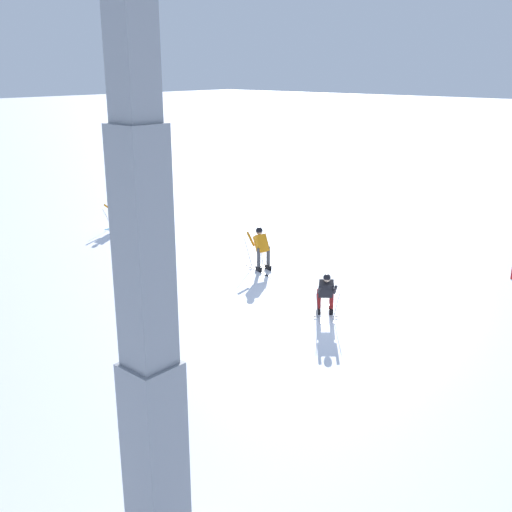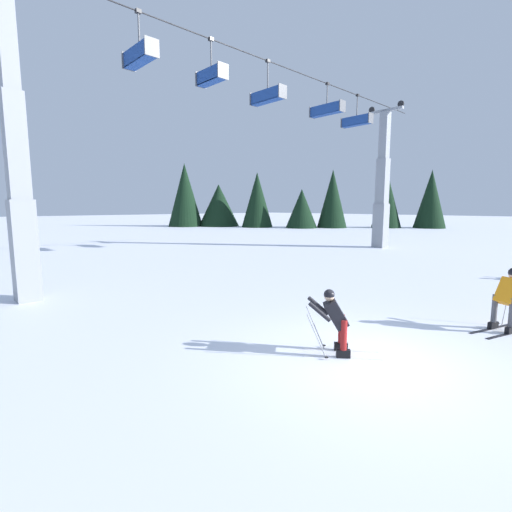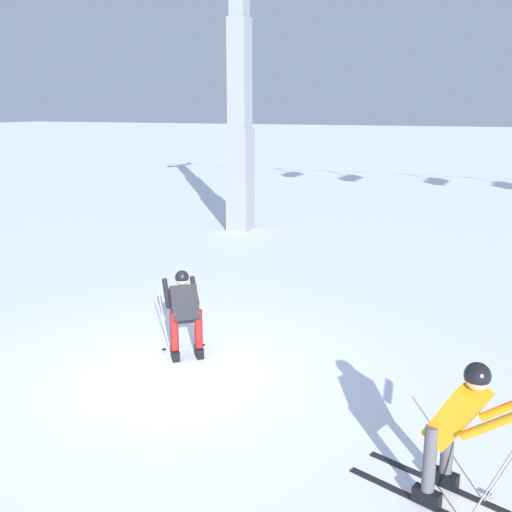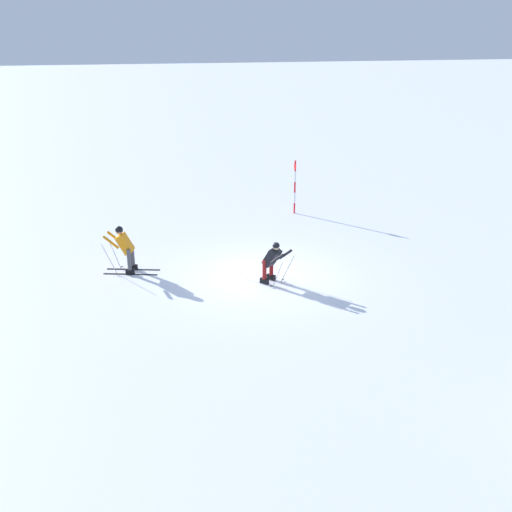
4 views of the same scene
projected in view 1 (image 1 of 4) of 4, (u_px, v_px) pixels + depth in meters
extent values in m
plane|color=white|center=(332.00, 307.00, 19.03)|extent=(260.00, 260.00, 0.00)
cube|color=white|center=(331.00, 313.00, 18.56)|extent=(1.09, 1.25, 0.01)
cube|color=black|center=(331.00, 311.00, 18.53)|extent=(0.27, 0.28, 0.16)
cylinder|color=maroon|center=(331.00, 299.00, 18.41)|extent=(0.13, 0.13, 0.62)
cube|color=white|center=(318.00, 313.00, 18.56)|extent=(1.09, 1.25, 0.01)
cube|color=black|center=(318.00, 311.00, 18.54)|extent=(0.27, 0.28, 0.16)
cylinder|color=maroon|center=(319.00, 299.00, 18.42)|extent=(0.13, 0.13, 0.62)
cube|color=black|center=(326.00, 289.00, 18.17)|extent=(0.65, 0.66, 0.62)
sphere|color=beige|center=(327.00, 279.00, 17.92)|extent=(0.20, 0.20, 0.20)
sphere|color=black|center=(327.00, 278.00, 17.91)|extent=(0.22, 0.22, 0.22)
cylinder|color=black|center=(335.00, 290.00, 17.80)|extent=(0.37, 0.41, 0.41)
cylinder|color=gray|center=(336.00, 308.00, 17.94)|extent=(0.41, 0.29, 1.04)
cylinder|color=black|center=(337.00, 317.00, 18.21)|extent=(0.07, 0.07, 0.01)
cylinder|color=black|center=(319.00, 290.00, 17.81)|extent=(0.37, 0.41, 0.41)
cylinder|color=gray|center=(317.00, 308.00, 17.95)|extent=(0.23, 0.44, 1.04)
cylinder|color=black|center=(315.00, 316.00, 18.22)|extent=(0.07, 0.07, 0.01)
cube|color=gray|center=(156.00, 464.00, 8.94)|extent=(0.71, 0.71, 3.26)
cube|color=gray|center=(143.00, 251.00, 7.97)|extent=(0.59, 0.59, 3.26)
cylinder|color=red|center=(512.00, 273.00, 21.48)|extent=(0.07, 0.07, 0.46)
cube|color=#198CCC|center=(123.00, 227.00, 28.40)|extent=(0.11, 1.58, 0.01)
cube|color=black|center=(123.00, 226.00, 28.38)|extent=(0.11, 0.28, 0.16)
cylinder|color=#4C4C51|center=(123.00, 218.00, 28.26)|extent=(0.13, 0.13, 0.62)
cube|color=#198CCC|center=(119.00, 226.00, 28.59)|extent=(0.11, 1.58, 0.01)
cube|color=black|center=(119.00, 225.00, 28.56)|extent=(0.11, 0.28, 0.16)
cylinder|color=#4C4C51|center=(118.00, 217.00, 28.45)|extent=(0.13, 0.13, 0.62)
cube|color=orange|center=(118.00, 209.00, 28.14)|extent=(0.43, 0.51, 0.62)
sphere|color=tan|center=(115.00, 202.00, 27.93)|extent=(0.20, 0.20, 0.20)
sphere|color=black|center=(115.00, 201.00, 27.92)|extent=(0.22, 0.22, 0.22)
cylinder|color=orange|center=(115.00, 209.00, 27.72)|extent=(0.09, 0.47, 0.41)
cylinder|color=gray|center=(115.00, 221.00, 27.84)|extent=(0.14, 0.46, 1.05)
cylinder|color=black|center=(120.00, 229.00, 28.05)|extent=(0.07, 0.07, 0.01)
cylinder|color=orange|center=(108.00, 208.00, 28.01)|extent=(0.09, 0.47, 0.41)
cylinder|color=gray|center=(108.00, 219.00, 28.19)|extent=(0.13, 0.47, 1.05)
cylinder|color=black|center=(111.00, 226.00, 28.45)|extent=(0.07, 0.07, 0.01)
cube|color=black|center=(259.00, 271.00, 22.39)|extent=(1.70, 0.61, 0.01)
cube|color=black|center=(259.00, 269.00, 22.36)|extent=(0.30, 0.19, 0.16)
cylinder|color=#4C4C51|center=(259.00, 258.00, 22.23)|extent=(0.13, 0.13, 0.70)
cube|color=black|center=(268.00, 269.00, 22.59)|extent=(1.70, 0.61, 0.01)
cube|color=black|center=(268.00, 267.00, 22.56)|extent=(0.30, 0.19, 0.16)
cylinder|color=#4C4C51|center=(268.00, 256.00, 22.43)|extent=(0.13, 0.13, 0.70)
cube|color=orange|center=(261.00, 244.00, 22.32)|extent=(0.64, 0.56, 0.69)
sphere|color=tan|center=(259.00, 232.00, 22.32)|extent=(0.23, 0.23, 0.23)
sphere|color=black|center=(259.00, 231.00, 22.31)|extent=(0.25, 0.25, 0.25)
cylinder|color=orange|center=(251.00, 239.00, 22.49)|extent=(0.52, 0.24, 0.45)
cylinder|color=gray|center=(249.00, 255.00, 22.69)|extent=(0.49, 0.05, 1.21)
cylinder|color=black|center=(250.00, 267.00, 22.65)|extent=(0.07, 0.07, 0.01)
cylinder|color=orange|center=(261.00, 237.00, 22.71)|extent=(0.52, 0.24, 0.45)
cylinder|color=gray|center=(262.00, 253.00, 22.97)|extent=(0.42, 0.27, 1.21)
cylinder|color=black|center=(265.00, 265.00, 22.97)|extent=(0.07, 0.07, 0.01)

